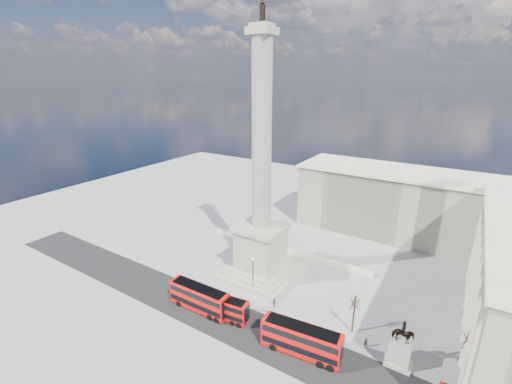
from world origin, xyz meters
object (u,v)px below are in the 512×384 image
Objects in this scene: red_bus_a at (200,298)px; nelsons_column at (261,215)px; pedestrian_crossing at (274,302)px; red_bus_c at (302,340)px; equestrian_statue at (400,350)px; victorian_lamp at (253,272)px; pedestrian_walking at (366,343)px; red_bus_b at (221,307)px.

nelsons_column is at bearing 78.48° from red_bus_a.
nelsons_column is 16.19m from pedestrian_crossing.
nelsons_column is 4.20× the size of red_bus_c.
red_bus_c is 13.49m from equestrian_statue.
red_bus_a is at bearing 175.06° from red_bus_c.
victorian_lamp is (4.83, 9.40, 1.82)m from red_bus_a.
red_bus_b is at bearing 178.15° from pedestrian_walking.
red_bus_b is 14.80m from red_bus_c.
red_bus_c is at bearing 0.01° from red_bus_a.
red_bus_b is at bearing 173.38° from red_bus_c.
equestrian_statue is 5.16m from pedestrian_walking.
victorian_lamp is at bearing 79.17° from red_bus_b.
nelsons_column is 28.03m from pedestrian_walking.
red_bus_c is 16.96m from victorian_lamp.
red_bus_a is 19.03m from red_bus_c.
red_bus_b is (1.33, -14.92, -10.84)m from nelsons_column.
red_bus_c is (16.12, -15.13, -10.43)m from nelsons_column.
red_bus_a is 4.28m from red_bus_b.
equestrian_statue is (27.15, 5.20, 0.46)m from red_bus_b.
nelsons_column is at bearing 161.17° from equestrian_statue.
pedestrian_walking is (26.61, 6.62, -1.59)m from red_bus_a.
pedestrian_crossing is (6.17, 7.14, -1.21)m from red_bus_b.
red_bus_b reaches higher than pedestrian_walking.
pedestrian_walking is 16.24m from pedestrian_crossing.
red_bus_a is at bearing 176.82° from pedestrian_walking.
pedestrian_walking is (-4.77, 0.92, -1.72)m from equestrian_statue.
red_bus_a is 1.53× the size of equestrian_statue.
red_bus_b is 27.65m from equestrian_statue.
pedestrian_crossing is (-20.98, 1.94, -1.67)m from equestrian_statue.
red_bus_b is at bearing 101.43° from pedestrian_crossing.
equestrian_statue is at bearing -133.02° from pedestrian_crossing.
red_bus_a is at bearing 179.67° from red_bus_b.
red_bus_b is 6.08× the size of pedestrian_walking.
nelsons_column is at bearing 142.50° from pedestrian_walking.
equestrian_statue is at bearing -28.11° from pedestrian_walking.
red_bus_c is (19.03, 0.29, 0.07)m from red_bus_a.
red_bus_a is 27.47m from pedestrian_walking.
red_bus_a is at bearing -100.66° from nelsons_column.
pedestrian_walking is (22.37, 6.13, -1.26)m from red_bus_b.
victorian_lamp is 26.87m from equestrian_statue.
nelsons_column is at bearing 88.07° from red_bus_b.
pedestrian_walking is at bearing 34.08° from red_bus_c.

